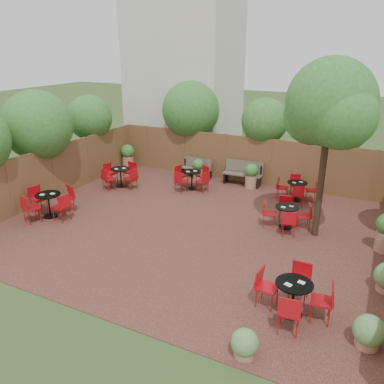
% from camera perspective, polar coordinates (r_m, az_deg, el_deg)
% --- Properties ---
extents(ground, '(80.00, 80.00, 0.00)m').
position_cam_1_polar(ground, '(12.82, 0.38, -5.14)').
color(ground, '#354F23').
rests_on(ground, ground).
extents(courtyard_paving, '(12.00, 10.00, 0.02)m').
position_cam_1_polar(courtyard_paving, '(12.82, 0.38, -5.10)').
color(courtyard_paving, '#391B17').
rests_on(courtyard_paving, ground).
extents(fence_back, '(12.00, 0.08, 2.00)m').
position_cam_1_polar(fence_back, '(16.82, 7.95, 4.66)').
color(fence_back, brown).
rests_on(fence_back, ground).
extents(fence_left, '(0.08, 10.00, 2.00)m').
position_cam_1_polar(fence_left, '(15.85, -19.50, 2.65)').
color(fence_left, brown).
rests_on(fence_left, ground).
extents(neighbour_building, '(5.00, 4.00, 8.00)m').
position_cam_1_polar(neighbour_building, '(20.77, -1.06, 16.30)').
color(neighbour_building, beige).
rests_on(neighbour_building, ground).
extents(overhang_foliage, '(15.50, 10.67, 2.61)m').
position_cam_1_polar(overhang_foliage, '(15.25, -3.43, 9.75)').
color(overhang_foliage, '#2D6922').
rests_on(overhang_foliage, ground).
extents(courtyard_tree, '(2.66, 2.56, 5.31)m').
position_cam_1_polar(courtyard_tree, '(11.72, 19.38, 11.40)').
color(courtyard_tree, black).
rests_on(courtyard_tree, courtyard_paving).
extents(park_bench_left, '(1.43, 0.56, 0.86)m').
position_cam_1_polar(park_bench_left, '(17.42, 0.66, 3.58)').
color(park_bench_left, brown).
rests_on(park_bench_left, courtyard_paving).
extents(park_bench_right, '(1.65, 0.60, 1.00)m').
position_cam_1_polar(park_bench_right, '(16.62, 7.43, 2.82)').
color(park_bench_right, brown).
rests_on(park_bench_right, courtyard_paving).
extents(bistro_tables, '(10.34, 8.39, 0.96)m').
position_cam_1_polar(bistro_tables, '(13.45, -0.61, -1.67)').
color(bistro_tables, black).
rests_on(bistro_tables, courtyard_paving).
extents(planters, '(11.84, 3.96, 1.16)m').
position_cam_1_polar(planters, '(15.52, 4.85, 1.93)').
color(planters, '#99694C').
rests_on(planters, courtyard_paving).
extents(low_shrubs, '(2.97, 4.14, 0.74)m').
position_cam_1_polar(low_shrubs, '(9.34, 22.65, -15.23)').
color(low_shrubs, '#99694C').
rests_on(low_shrubs, courtyard_paving).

